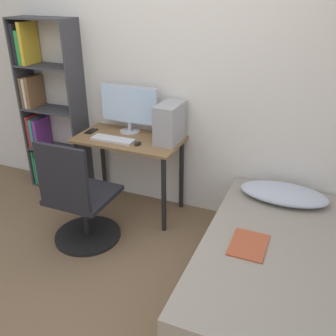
{
  "coord_description": "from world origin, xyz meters",
  "views": [
    {
      "loc": [
        1.31,
        -1.54,
        2.01
      ],
      "look_at": [
        0.32,
        0.84,
        0.75
      ],
      "focal_mm": 40.0,
      "sensor_mm": 36.0,
      "label": 1
    }
  ],
  "objects_px": {
    "bed": "(267,269)",
    "monitor": "(129,107)",
    "bookshelf": "(44,109)",
    "keyboard": "(113,139)",
    "pc_tower": "(170,123)",
    "office_chair": "(80,206)"
  },
  "relations": [
    {
      "from": "bed",
      "to": "monitor",
      "type": "height_order",
      "value": "monitor"
    },
    {
      "from": "bookshelf",
      "to": "keyboard",
      "type": "bearing_deg",
      "value": -13.98
    },
    {
      "from": "bookshelf",
      "to": "pc_tower",
      "type": "distance_m",
      "value": 1.43
    },
    {
      "from": "bookshelf",
      "to": "bed",
      "type": "height_order",
      "value": "bookshelf"
    },
    {
      "from": "bed",
      "to": "keyboard",
      "type": "bearing_deg",
      "value": 160.75
    },
    {
      "from": "bookshelf",
      "to": "pc_tower",
      "type": "xyz_separation_m",
      "value": [
        1.43,
        -0.05,
        0.06
      ]
    },
    {
      "from": "monitor",
      "to": "office_chair",
      "type": "bearing_deg",
      "value": -95.17
    },
    {
      "from": "bed",
      "to": "bookshelf",
      "type": "bearing_deg",
      "value": 162.73
    },
    {
      "from": "pc_tower",
      "to": "monitor",
      "type": "bearing_deg",
      "value": 169.94
    },
    {
      "from": "bookshelf",
      "to": "bed",
      "type": "relative_size",
      "value": 0.97
    },
    {
      "from": "monitor",
      "to": "keyboard",
      "type": "relative_size",
      "value": 1.47
    },
    {
      "from": "bed",
      "to": "pc_tower",
      "type": "relative_size",
      "value": 5.23
    },
    {
      "from": "monitor",
      "to": "keyboard",
      "type": "bearing_deg",
      "value": -97.76
    },
    {
      "from": "monitor",
      "to": "bed",
      "type": "bearing_deg",
      "value": -28.1
    },
    {
      "from": "office_chair",
      "to": "keyboard",
      "type": "bearing_deg",
      "value": 86.11
    },
    {
      "from": "bookshelf",
      "to": "pc_tower",
      "type": "relative_size",
      "value": 5.07
    },
    {
      "from": "office_chair",
      "to": "keyboard",
      "type": "distance_m",
      "value": 0.67
    },
    {
      "from": "bed",
      "to": "pc_tower",
      "type": "height_order",
      "value": "pc_tower"
    },
    {
      "from": "keyboard",
      "to": "bookshelf",
      "type": "bearing_deg",
      "value": 166.02
    },
    {
      "from": "monitor",
      "to": "bookshelf",
      "type": "bearing_deg",
      "value": -178.4
    },
    {
      "from": "bed",
      "to": "keyboard",
      "type": "height_order",
      "value": "keyboard"
    },
    {
      "from": "office_chair",
      "to": "pc_tower",
      "type": "xyz_separation_m",
      "value": [
        0.52,
        0.72,
        0.57
      ]
    }
  ]
}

